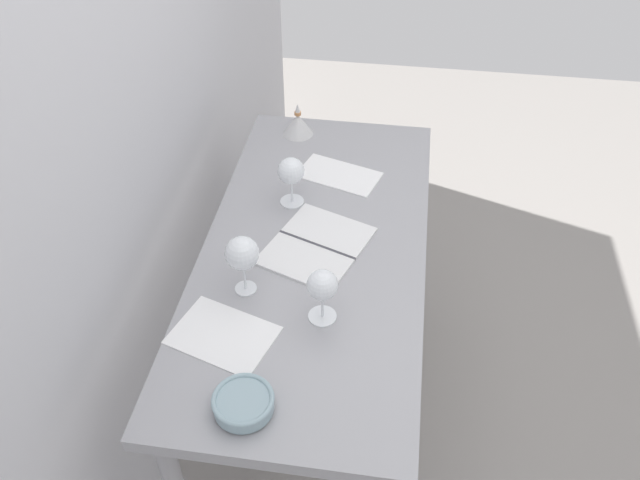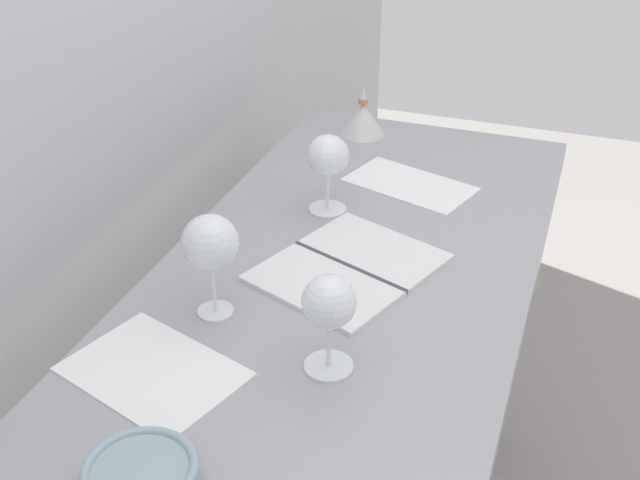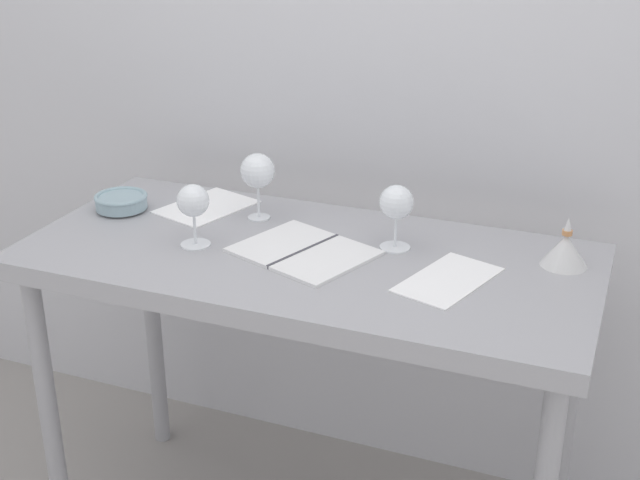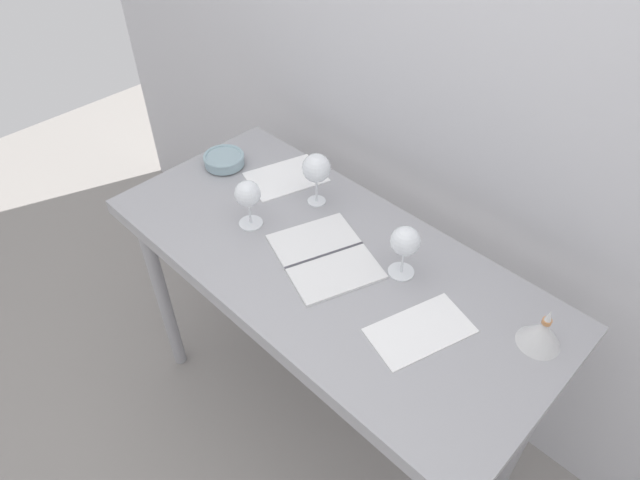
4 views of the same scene
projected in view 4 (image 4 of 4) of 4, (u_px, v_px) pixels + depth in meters
ground_plane at (326, 414)px, 2.24m from camera, size 6.00×6.00×0.00m
back_wall at (447, 74)px, 1.61m from camera, size 3.80×0.04×2.60m
steel_counter at (327, 281)px, 1.69m from camera, size 1.40×0.65×0.90m
wine_glass_far_left at (316, 169)px, 1.72m from camera, size 0.09×0.09×0.18m
wine_glass_near_left at (248, 195)px, 1.65m from camera, size 0.08×0.08×0.16m
wine_glass_far_right at (405, 243)px, 1.50m from camera, size 0.08×0.08×0.16m
open_notebook at (325, 256)px, 1.62m from camera, size 0.38×0.34×0.01m
tasting_sheet_upper at (420, 330)px, 1.42m from camera, size 0.22×0.30×0.00m
tasting_sheet_lower at (286, 177)px, 1.91m from camera, size 0.25×0.30×0.00m
tasting_bowl at (224, 160)px, 1.94m from camera, size 0.14×0.14×0.05m
decanter_funnel at (542, 333)px, 1.37m from camera, size 0.11×0.11×0.12m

